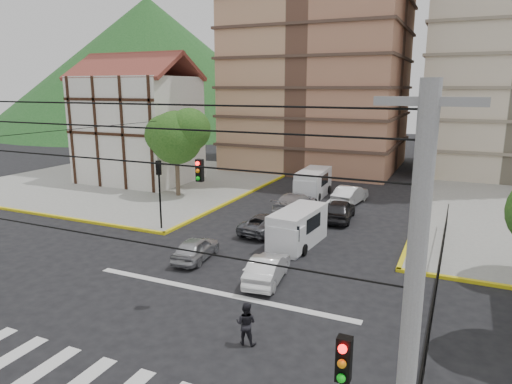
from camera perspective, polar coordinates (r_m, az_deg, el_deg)
The scene contains 19 objects.
ground at distance 20.15m, azimuth -6.58°, elevation -13.75°, with size 160.00×160.00×0.00m, color black.
sidewalk_nw at distance 46.86m, azimuth -15.08°, elevation 1.49°, with size 26.00×26.00×0.15m, color gray.
stop_line at distance 21.08m, azimuth -4.87°, elevation -12.43°, with size 13.00×0.40×0.01m, color silver.
tudor_building at distance 45.52m, azimuth -14.48°, elevation 7.79°, with size 10.80×8.05×12.23m.
distant_hill at distance 107.06m, azimuth -13.10°, elevation 15.30°, with size 70.00×70.00×28.00m, color #1A4E1C.
park_fence at distance 21.81m, azimuth 21.51°, elevation -12.45°, with size 0.10×22.50×1.66m, color black, non-canonical shape.
tree_tudor at distance 38.12m, azimuth -9.84°, elevation 7.03°, with size 5.39×4.40×7.43m.
traffic_light_nw at distance 29.46m, azimuth -12.00°, elevation 1.09°, with size 0.28×0.22×4.40m.
traffic_light_hanging at distance 16.62m, azimuth -10.71°, elevation 1.89°, with size 18.00×9.12×0.92m.
utility_pole_se at distance 7.66m, azimuth 18.25°, elevation -21.56°, with size 1.40×0.28×9.00m.
van_right_lane at distance 26.49m, azimuth 5.06°, elevation -4.63°, with size 2.26×4.92×2.15m.
van_left_lane at distance 38.55m, azimuth 7.05°, elevation 0.99°, with size 2.13×5.08×2.26m.
car_silver_front_left at distance 24.76m, azimuth -7.52°, elevation -7.01°, with size 1.46×3.64×1.24m, color #ABACB0.
car_white_front_right at distance 21.91m, azimuth 1.44°, elevation -9.53°, with size 1.37×3.94×1.30m, color white.
car_grey_mid_left at distance 28.96m, azimuth 1.30°, elevation -3.93°, with size 2.03×4.41×1.22m, color #57585E.
car_silver_rear_left at distance 33.66m, azimuth 4.91°, elevation -1.33°, with size 2.09×5.15×1.49m, color #B0AFB4.
car_darkgrey_mid_right at distance 32.09m, azimuth 10.41°, elevation -2.21°, with size 1.77×4.39×1.50m, color #252427.
car_white_rear_right at distance 36.85m, azimuth 11.69°, elevation -0.32°, with size 1.56×4.47×1.47m, color white.
pedestrian_crosswalk at distance 16.95m, azimuth -1.27°, elevation -16.10°, with size 0.77×0.60×1.59m, color black.
Camera 1 is at (9.43, -15.35, 9.03)m, focal length 32.00 mm.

